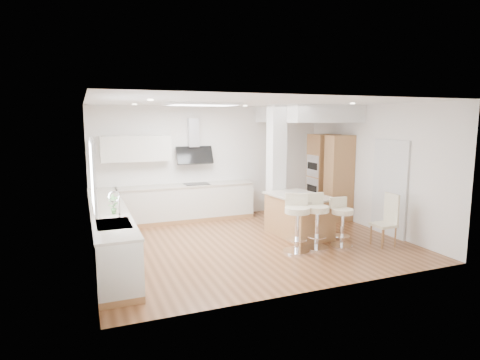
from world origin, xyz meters
name	(u,v)px	position (x,y,z in m)	size (l,w,h in m)	color
ground	(250,242)	(0.00, 0.00, 0.00)	(6.00, 6.00, 0.00)	brown
ceiling	(250,242)	(0.00, 0.00, 0.00)	(6.00, 5.00, 0.02)	white
wall_back	(212,162)	(0.00, 2.50, 1.40)	(6.00, 0.04, 2.80)	white
wall_left	(89,183)	(-3.00, 0.00, 1.40)	(0.04, 5.00, 2.80)	white
wall_right	(373,167)	(3.00, 0.00, 1.40)	(0.04, 5.00, 2.80)	white
skylight	(203,104)	(-0.79, 0.60, 2.77)	(4.10, 2.10, 0.06)	silver
window_left	(93,172)	(-2.96, -0.90, 1.69)	(0.06, 1.28, 1.07)	silver
doorway_right	(390,189)	(2.97, -0.60, 1.00)	(0.05, 1.00, 2.10)	#4B433B
counter_left	(109,231)	(-2.70, 0.23, 0.46)	(0.63, 4.50, 1.35)	#AF7C4B
counter_back	(180,193)	(-0.91, 2.22, 0.70)	(3.62, 0.63, 2.50)	#AF7C4B
pillar	(276,167)	(1.05, 0.95, 1.40)	(0.35, 0.35, 2.80)	silver
soffit	(307,114)	(2.10, 1.40, 2.60)	(1.78, 2.20, 0.40)	white
oven_column	(329,176)	(2.68, 1.23, 1.05)	(0.63, 1.21, 2.10)	#AF7C4B
peninsula	(299,215)	(1.16, 0.06, 0.45)	(1.11, 1.55, 0.95)	#AF7C4B
bar_stool_a	(297,220)	(0.58, -0.86, 0.62)	(0.65, 0.65, 1.10)	white
bar_stool_b	(316,218)	(1.04, -0.81, 0.60)	(0.52, 0.52, 1.06)	white
bar_stool_c	(342,219)	(1.56, -0.89, 0.54)	(0.44, 0.44, 0.96)	white
dining_chair	(388,218)	(2.44, -1.17, 0.55)	(0.41, 0.41, 1.04)	beige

